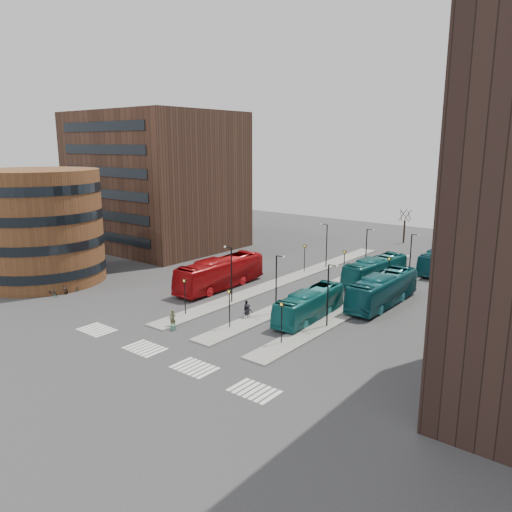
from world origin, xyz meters
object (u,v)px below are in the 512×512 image
Objects in this scene: teal_bus_b at (375,270)px; bicycle_near at (51,293)px; teal_bus_d at (441,260)px; commuter_c at (248,311)px; suitcase at (173,328)px; commuter_b at (246,309)px; red_bus at (220,273)px; bicycle_far at (74,288)px; teal_bus_c at (383,289)px; traveller at (173,319)px; bicycle_mid at (62,290)px; commuter_a at (193,289)px; teal_bus_a at (310,305)px.

teal_bus_b is 38.73m from bicycle_near.
teal_bus_d is 49.91m from bicycle_near.
teal_bus_d is 32.15m from commuter_c.
suitcase is 7.70m from commuter_b.
teal_bus_d is 6.83× the size of bicycle_near.
teal_bus_b is at bearing 44.12° from red_bus.
bicycle_far is at bearing -50.90° from commuter_c.
teal_bus_c is at bearing -90.68° from teal_bus_d.
traveller is at bearing -7.92° from commuter_c.
bicycle_mid reaches higher than bicycle_near.
bicycle_far is (-21.79, -5.72, -0.47)m from commuter_b.
bicycle_far is (-18.10, 0.79, -0.44)m from traveller.
bicycle_near is at bearing 57.34° from commuter_a.
bicycle_far is at bearing 157.84° from traveller.
bicycle_mid is at bearing -12.95° from bicycle_near.
traveller is 1.02× the size of bicycle_near.
commuter_a is at bearing -121.80° from teal_bus_b.
teal_bus_c is 37.17m from bicycle_near.
teal_bus_d is 6.79× the size of commuter_a.
bicycle_far is (0.00, 2.86, -0.03)m from bicycle_near.
bicycle_near is at bearing -44.18° from commuter_c.
suitcase is at bearing -122.02° from teal_bus_c.
commuter_c is (9.51, -6.29, -1.07)m from red_bus.
teal_bus_a is at bearing -113.82° from teal_bus_c.
teal_bus_d is at bearing -50.95° from bicycle_near.
suitcase is 0.33× the size of bicycle_far.
red_bus is 11.45m from commuter_c.
teal_bus_a is at bearing -153.50° from commuter_a.
commuter_c is at bearing 58.19° from suitcase.
traveller is at bearing 142.78° from commuter_a.
commuter_a is 0.97× the size of bicycle_mid.
commuter_b is 22.53m from bicycle_far.
bicycle_near is 0.97× the size of bicycle_mid.
red_bus is 1.15× the size of teal_bus_b.
teal_bus_c is at bearing -68.88° from bicycle_near.
suitcase is at bearing -108.38° from teal_bus_d.
commuter_a is 14.56m from bicycle_far.
teal_bus_c reaches higher than teal_bus_b.
teal_bus_a is 6.34m from commuter_b.
red_bus is 7.90× the size of commuter_a.
commuter_b is at bearing -81.47° from bicycle_near.
bicycle_far is (-30.77, -17.95, -1.30)m from teal_bus_c.
teal_bus_b is 37.77m from bicycle_mid.
commuter_a is 1.07× the size of bicycle_far.
bicycle_far is at bearing 48.54° from commuter_a.
teal_bus_d is 48.87m from bicycle_mid.
bicycle_near is at bearing 179.54° from suitcase.
commuter_c is at bearing -96.49° from teal_bus_b.
teal_bus_a is 6.16m from commuter_c.
bicycle_near is (-18.76, -1.52, 0.18)m from suitcase.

